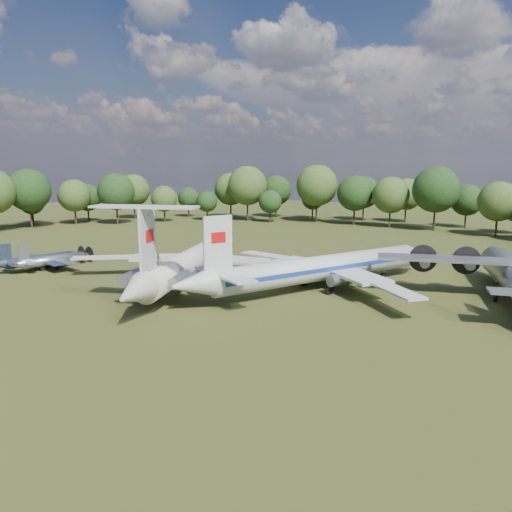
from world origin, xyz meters
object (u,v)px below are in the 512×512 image
Objects in this scene: tu104_jet at (322,273)px; small_prop_northwest at (54,262)px; il62_airliner at (194,264)px; small_prop_west at (40,262)px; person_on_il62 at (158,260)px.

small_prop_northwest is at bearing -140.98° from tu104_jet.
il62_airliner is 27.36m from small_prop_west.
small_prop_northwest is (-24.67, -6.43, -1.32)m from il62_airliner.
small_prop_northwest is 30.93m from person_on_il62.
il62_airliner reaches higher than small_prop_west.
person_on_il62 reaches higher than tu104_jet.
small_prop_west is (-26.17, -7.88, -1.24)m from il62_airliner.
tu104_jet is at bearing -126.14° from person_on_il62.
small_prop_west is at bearing -139.75° from tu104_jet.
tu104_jet is at bearing -5.54° from il62_airliner.
person_on_il62 is (31.47, -4.68, 4.48)m from small_prop_west.
tu104_jet is 29.14× the size of person_on_il62.
person_on_il62 is at bearing 2.11° from small_prop_west.
small_prop_northwest is (-42.77, -12.08, -1.23)m from tu104_jet.
tu104_jet is at bearing 27.57° from small_prop_west.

